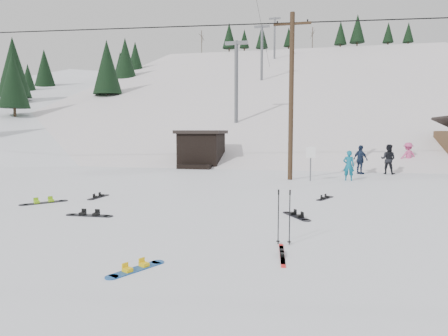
# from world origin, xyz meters

# --- Properties ---
(ground) EXTENTS (200.00, 200.00, 0.00)m
(ground) POSITION_xyz_m (0.00, 0.00, 0.00)
(ground) COLOR white
(ground) RESTS_ON ground
(ski_slope) EXTENTS (60.00, 85.24, 65.97)m
(ski_slope) POSITION_xyz_m (0.00, 55.00, -12.00)
(ski_slope) COLOR white
(ski_slope) RESTS_ON ground
(ridge_left) EXTENTS (47.54, 95.03, 58.38)m
(ridge_left) POSITION_xyz_m (-36.00, 48.00, -11.00)
(ridge_left) COLOR white
(ridge_left) RESTS_ON ground
(treeline_left) EXTENTS (20.00, 64.00, 10.00)m
(treeline_left) POSITION_xyz_m (-34.00, 40.00, 0.00)
(treeline_left) COLOR black
(treeline_left) RESTS_ON ground
(treeline_crest) EXTENTS (50.00, 6.00, 10.00)m
(treeline_crest) POSITION_xyz_m (0.00, 86.00, 0.00)
(treeline_crest) COLOR black
(treeline_crest) RESTS_ON ski_slope
(utility_pole) EXTENTS (2.00, 0.26, 9.00)m
(utility_pole) POSITION_xyz_m (2.00, 14.00, 4.68)
(utility_pole) COLOR #3A2819
(utility_pole) RESTS_ON ground
(trail_sign) EXTENTS (0.50, 0.09, 1.85)m
(trail_sign) POSITION_xyz_m (3.10, 13.58, 1.27)
(trail_sign) COLOR #595B60
(trail_sign) RESTS_ON ground
(lift_hut) EXTENTS (3.40, 4.10, 2.75)m
(lift_hut) POSITION_xyz_m (-5.00, 20.94, 1.36)
(lift_hut) COLOR black
(lift_hut) RESTS_ON ground
(lift_tower_near) EXTENTS (2.20, 0.36, 8.00)m
(lift_tower_near) POSITION_xyz_m (-4.00, 30.00, 7.86)
(lift_tower_near) COLOR #595B60
(lift_tower_near) RESTS_ON ski_slope
(lift_tower_mid) EXTENTS (2.20, 0.36, 8.00)m
(lift_tower_mid) POSITION_xyz_m (-4.00, 50.00, 14.36)
(lift_tower_mid) COLOR #595B60
(lift_tower_mid) RESTS_ON ski_slope
(lift_tower_far) EXTENTS (2.20, 0.36, 8.00)m
(lift_tower_far) POSITION_xyz_m (-4.00, 70.00, 20.86)
(lift_tower_far) COLOR #595B60
(lift_tower_far) RESTS_ON ski_slope
(hero_snowboard) EXTENTS (0.76, 1.22, 0.09)m
(hero_snowboard) POSITION_xyz_m (-0.17, -1.27, 0.02)
(hero_snowboard) COLOR #1953A3
(hero_snowboard) RESTS_ON ground
(hero_skis) EXTENTS (0.26, 1.62, 0.08)m
(hero_skis) POSITION_xyz_m (2.52, 0.25, 0.02)
(hero_skis) COLOR red
(hero_skis) RESTS_ON ground
(ski_poles) EXTENTS (0.36, 0.09, 1.30)m
(ski_poles) POSITION_xyz_m (2.50, 1.11, 0.67)
(ski_poles) COLOR black
(ski_poles) RESTS_ON ground
(board_scatter_a) EXTENTS (1.59, 0.32, 0.11)m
(board_scatter_a) POSITION_xyz_m (-3.72, 3.02, 0.03)
(board_scatter_a) COLOR black
(board_scatter_a) RESTS_ON ground
(board_scatter_b) EXTENTS (0.31, 1.40, 0.10)m
(board_scatter_b) POSITION_xyz_m (-5.26, 6.29, 0.03)
(board_scatter_b) COLOR black
(board_scatter_b) RESTS_ON ground
(board_scatter_c) EXTENTS (1.20, 1.40, 0.12)m
(board_scatter_c) POSITION_xyz_m (-6.59, 4.69, 0.03)
(board_scatter_c) COLOR black
(board_scatter_c) RESTS_ON ground
(board_scatter_d) EXTENTS (0.91, 1.32, 0.11)m
(board_scatter_d) POSITION_xyz_m (2.68, 4.27, 0.03)
(board_scatter_d) COLOR black
(board_scatter_d) RESTS_ON ground
(board_scatter_f) EXTENTS (0.70, 1.18, 0.09)m
(board_scatter_f) POSITION_xyz_m (3.68, 7.93, 0.02)
(board_scatter_f) COLOR black
(board_scatter_f) RESTS_ON ground
(skier_teal) EXTENTS (0.63, 0.45, 1.63)m
(skier_teal) POSITION_xyz_m (5.12, 14.26, 0.82)
(skier_teal) COLOR #0C5F7B
(skier_teal) RESTS_ON ground
(skier_dark) EXTENTS (1.11, 1.01, 1.86)m
(skier_dark) POSITION_xyz_m (7.83, 18.18, 0.93)
(skier_dark) COLOR black
(skier_dark) RESTS_ON ground
(skier_pink) EXTENTS (1.40, 1.14, 1.89)m
(skier_pink) POSITION_xyz_m (9.76, 21.74, 0.94)
(skier_pink) COLOR #CB4781
(skier_pink) RESTS_ON ground
(skier_navy) EXTENTS (1.04, 1.09, 1.82)m
(skier_navy) POSITION_xyz_m (6.14, 17.83, 0.91)
(skier_navy) COLOR #17233B
(skier_navy) RESTS_ON ground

